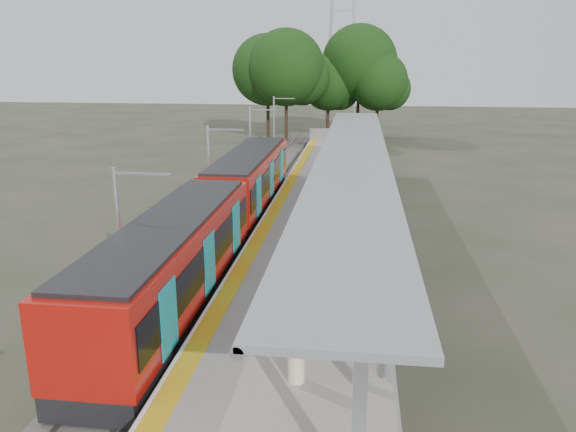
# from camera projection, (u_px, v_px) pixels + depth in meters

# --- Properties ---
(trackbed) EXTENTS (3.00, 70.00, 0.24)m
(trackbed) POSITION_uv_depth(u_px,v_px,m) (246.00, 216.00, 32.41)
(trackbed) COLOR #59544C
(trackbed) RESTS_ON ground
(platform) EXTENTS (6.00, 50.00, 1.00)m
(platform) POSITION_uv_depth(u_px,v_px,m) (324.00, 212.00, 31.77)
(platform) COLOR gray
(platform) RESTS_ON ground
(tactile_strip) EXTENTS (0.60, 50.00, 0.02)m
(tactile_strip) POSITION_uv_depth(u_px,v_px,m) (279.00, 202.00, 31.93)
(tactile_strip) COLOR yellow
(tactile_strip) RESTS_ON platform
(end_fence) EXTENTS (6.00, 0.10, 1.20)m
(end_fence) POSITION_uv_depth(u_px,v_px,m) (340.00, 135.00, 55.28)
(end_fence) COLOR #9EA0A5
(end_fence) RESTS_ON platform
(train) EXTENTS (2.74, 27.60, 3.62)m
(train) POSITION_uv_depth(u_px,v_px,m) (220.00, 210.00, 26.27)
(train) COLOR black
(train) RESTS_ON ground
(canopy) EXTENTS (3.27, 38.00, 3.66)m
(canopy) POSITION_uv_depth(u_px,v_px,m) (353.00, 160.00, 26.92)
(canopy) COLOR #9EA0A5
(canopy) RESTS_ON platform
(tree_cluster) EXTENTS (19.18, 13.78, 12.63)m
(tree_cluster) POSITION_uv_depth(u_px,v_px,m) (321.00, 70.00, 61.51)
(tree_cluster) COLOR #382316
(tree_cluster) RESTS_ON ground
(catenary_masts) EXTENTS (2.08, 48.16, 5.40)m
(catenary_masts) POSITION_uv_depth(u_px,v_px,m) (211.00, 171.00, 30.90)
(catenary_masts) COLOR #9EA0A5
(catenary_masts) RESTS_ON ground
(bench_near) EXTENTS (0.56, 1.57, 1.06)m
(bench_near) POSITION_uv_depth(u_px,v_px,m) (379.00, 322.00, 16.23)
(bench_near) COLOR #0E0E46
(bench_near) RESTS_ON platform
(bench_mid) EXTENTS (0.55, 1.73, 1.18)m
(bench_mid) POSITION_uv_depth(u_px,v_px,m) (353.00, 247.00, 22.51)
(bench_mid) COLOR #0E0E46
(bench_mid) RESTS_ON platform
(bench_far) EXTENTS (0.62, 1.67, 1.12)m
(bench_far) POSITION_uv_depth(u_px,v_px,m) (368.00, 155.00, 43.82)
(bench_far) COLOR #0E0E46
(bench_far) RESTS_ON platform
(info_pillar_near) EXTENTS (0.43, 0.43, 1.92)m
(info_pillar_near) POSITION_uv_depth(u_px,v_px,m) (296.00, 352.00, 14.07)
(info_pillar_near) COLOR beige
(info_pillar_near) RESTS_ON platform
(info_pillar_far) EXTENTS (0.38, 0.38, 1.67)m
(info_pillar_far) POSITION_uv_depth(u_px,v_px,m) (337.00, 171.00, 37.09)
(info_pillar_far) COLOR beige
(info_pillar_far) RESTS_ON platform
(litter_bin) EXTENTS (0.54, 0.54, 0.98)m
(litter_bin) POSITION_uv_depth(u_px,v_px,m) (354.00, 198.00, 30.76)
(litter_bin) COLOR #9EA0A5
(litter_bin) RESTS_ON platform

